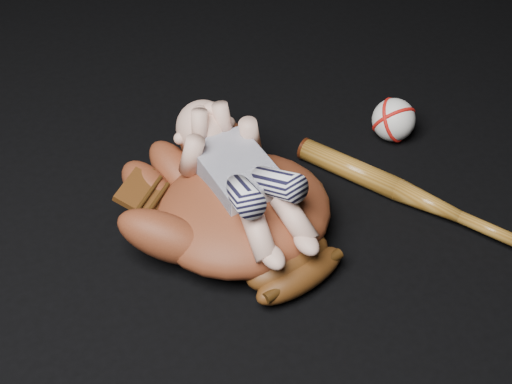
% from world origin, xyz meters
% --- Properties ---
extents(baseball_glove, '(0.46, 0.49, 0.13)m').
position_xyz_m(baseball_glove, '(-0.04, 0.07, 0.06)').
color(baseball_glove, '#5B2513').
rests_on(baseball_glove, ground).
extents(newborn_baby, '(0.20, 0.37, 0.14)m').
position_xyz_m(newborn_baby, '(-0.04, 0.08, 0.12)').
color(newborn_baby, '#D6A18A').
rests_on(newborn_baby, baseball_glove).
extents(baseball_bat, '(0.26, 0.39, 0.04)m').
position_xyz_m(baseball_bat, '(0.25, 0.03, 0.02)').
color(baseball_bat, brown).
rests_on(baseball_bat, ground).
extents(baseball, '(0.11, 0.11, 0.08)m').
position_xyz_m(baseball, '(0.31, 0.21, 0.04)').
color(baseball, white).
rests_on(baseball, ground).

